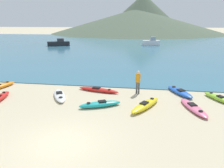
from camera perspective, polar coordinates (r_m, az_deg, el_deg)
ground_plane at (r=10.09m, az=-13.11°, el=-14.82°), size 400.00×400.00×0.00m
bay_water at (r=51.89m, az=5.34°, el=10.31°), size 160.00×70.00×0.06m
far_hill_left at (r=104.72m, az=6.48°, el=16.05°), size 77.04×77.04×10.83m
far_hill_midleft at (r=110.36m, az=8.10°, el=17.77°), size 41.08×41.08×17.70m
kayak_on_sand_1 at (r=16.28m, az=26.14°, el=-3.36°), size 1.74×2.61×0.37m
kayak_on_sand_2 at (r=13.60m, az=-3.11°, el=-5.28°), size 2.65×1.77×0.38m
kayak_on_sand_3 at (r=16.73m, az=17.26°, el=-1.93°), size 1.96×2.97×0.36m
kayak_on_sand_4 at (r=15.72m, az=-13.53°, el=-2.88°), size 2.04×3.01×0.31m
kayak_on_sand_6 at (r=13.59m, az=8.72°, el=-5.44°), size 2.05×3.13×0.40m
kayak_on_sand_7 at (r=14.06m, az=20.47°, el=-5.76°), size 1.55×3.18×0.31m
kayak_on_sand_8 at (r=16.52m, az=-3.59°, el=-1.52°), size 3.32×1.33×0.32m
person_near_waterline at (r=15.88m, az=6.79°, el=0.87°), size 0.35×0.24×1.72m
moored_boat_0 at (r=49.46m, az=-13.76°, el=10.32°), size 4.96×3.62×1.55m
moored_boat_2 at (r=49.27m, az=10.22°, el=10.62°), size 3.85×2.01×1.86m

